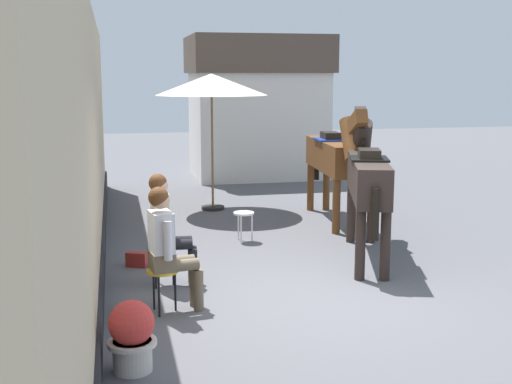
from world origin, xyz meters
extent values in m
plane|color=#56565B|center=(0.00, 3.00, 0.00)|extent=(40.00, 40.00, 0.00)
cube|color=#CCB793|center=(-2.55, 1.50, 1.70)|extent=(0.30, 14.00, 3.40)
cube|color=black|center=(-2.53, 1.50, 0.18)|extent=(0.34, 14.00, 0.36)
cube|color=silver|center=(1.40, 9.41, 1.30)|extent=(3.20, 2.40, 2.60)
cube|color=brown|center=(1.40, 9.41, 3.05)|extent=(3.40, 2.60, 0.90)
cylinder|color=gold|center=(-1.73, -0.16, 0.46)|extent=(0.34, 0.34, 0.03)
cylinder|color=black|center=(-1.59, -0.14, 0.22)|extent=(0.02, 0.02, 0.45)
cylinder|color=black|center=(-1.82, -0.05, 0.22)|extent=(0.02, 0.02, 0.45)
cylinder|color=black|center=(-1.78, -0.29, 0.22)|extent=(0.02, 0.02, 0.45)
cube|color=brown|center=(-1.73, -0.16, 0.58)|extent=(0.29, 0.36, 0.20)
cube|color=silver|center=(-1.73, -0.16, 0.90)|extent=(0.27, 0.37, 0.44)
sphere|color=tan|center=(-1.73, -0.16, 1.25)|extent=(0.20, 0.20, 0.20)
sphere|color=#593319|center=(-1.75, -0.16, 1.28)|extent=(0.22, 0.22, 0.22)
cylinder|color=brown|center=(-1.55, -0.05, 0.53)|extent=(0.40, 0.19, 0.13)
cylinder|color=brown|center=(-1.37, -0.02, 0.23)|extent=(0.11, 0.11, 0.46)
cylinder|color=brown|center=(-1.53, -0.21, 0.53)|extent=(0.40, 0.19, 0.13)
cylinder|color=brown|center=(-1.34, -0.18, 0.23)|extent=(0.11, 0.11, 0.46)
cylinder|color=silver|center=(-1.74, 0.04, 0.85)|extent=(0.09, 0.09, 0.42)
cylinder|color=silver|center=(-1.68, -0.36, 0.85)|extent=(0.09, 0.09, 0.42)
cylinder|color=#194C99|center=(-1.67, 0.80, 0.46)|extent=(0.34, 0.34, 0.03)
cylinder|color=black|center=(-1.53, 0.78, 0.22)|extent=(0.02, 0.02, 0.45)
cylinder|color=black|center=(-1.73, 0.92, 0.22)|extent=(0.02, 0.02, 0.45)
cylinder|color=black|center=(-1.75, 0.68, 0.22)|extent=(0.02, 0.02, 0.45)
cube|color=black|center=(-1.67, 0.80, 0.58)|extent=(0.27, 0.34, 0.20)
cube|color=beige|center=(-1.67, 0.80, 0.90)|extent=(0.25, 0.36, 0.44)
sphere|color=tan|center=(-1.67, 0.80, 1.25)|extent=(0.20, 0.20, 0.20)
sphere|color=#593319|center=(-1.69, 0.80, 1.28)|extent=(0.22, 0.22, 0.22)
cylinder|color=black|center=(-1.47, 0.86, 0.53)|extent=(0.39, 0.16, 0.13)
cylinder|color=black|center=(-1.29, 0.84, 0.23)|extent=(0.11, 0.11, 0.46)
cylinder|color=black|center=(-1.49, 0.70, 0.53)|extent=(0.39, 0.16, 0.13)
cylinder|color=black|center=(-1.30, 0.68, 0.23)|extent=(0.11, 0.11, 0.46)
cylinder|color=beige|center=(-1.63, 0.99, 0.85)|extent=(0.09, 0.09, 0.42)
cylinder|color=beige|center=(-1.67, 0.60, 0.85)|extent=(0.09, 0.09, 0.42)
cube|color=#2D231E|center=(1.21, 1.38, 1.16)|extent=(1.05, 2.23, 0.52)
cylinder|color=#2D231E|center=(1.35, 2.36, 0.45)|extent=(0.13, 0.13, 0.90)
cylinder|color=#2D231E|center=(1.64, 2.27, 0.45)|extent=(0.13, 0.13, 0.90)
cylinder|color=#2D231E|center=(0.79, 0.50, 0.45)|extent=(0.13, 0.13, 0.90)
cylinder|color=#2D231E|center=(1.08, 0.41, 0.45)|extent=(0.13, 0.13, 0.90)
cylinder|color=#2D231E|center=(1.56, 2.53, 1.55)|extent=(0.45, 0.68, 0.73)
cube|color=#2D231E|center=(1.66, 2.85, 1.86)|extent=(0.32, 0.56, 0.40)
cube|color=black|center=(1.55, 2.51, 1.69)|extent=(0.22, 0.62, 0.48)
cylinder|color=black|center=(0.88, 0.29, 0.89)|extent=(0.12, 0.12, 0.65)
cube|color=black|center=(1.18, 1.28, 1.44)|extent=(0.65, 0.72, 0.03)
cube|color=black|center=(1.18, 1.28, 1.51)|extent=(0.39, 0.50, 0.12)
cube|color=brown|center=(1.54, 3.90, 1.16)|extent=(0.61, 2.23, 0.52)
cylinder|color=brown|center=(1.62, 2.92, 0.45)|extent=(0.13, 0.13, 0.90)
cylinder|color=brown|center=(1.31, 2.94, 0.45)|extent=(0.13, 0.13, 0.90)
cylinder|color=brown|center=(1.76, 4.85, 0.45)|extent=(0.13, 0.13, 0.90)
cylinder|color=brown|center=(1.45, 4.87, 0.45)|extent=(0.13, 0.13, 0.90)
cylinder|color=brown|center=(1.45, 2.71, 1.55)|extent=(0.33, 0.65, 0.73)
cube|color=brown|center=(1.42, 2.37, 1.86)|extent=(0.22, 0.54, 0.40)
cube|color=black|center=(1.45, 2.73, 1.69)|extent=(0.09, 0.63, 0.48)
cylinder|color=black|center=(1.62, 5.04, 0.89)|extent=(0.11, 0.11, 0.65)
cube|color=navy|center=(1.54, 4.00, 1.44)|extent=(0.54, 0.64, 0.03)
cube|color=black|center=(1.54, 4.00, 1.51)|extent=(0.31, 0.46, 0.12)
cylinder|color=beige|center=(-2.10, -1.57, 0.14)|extent=(0.34, 0.34, 0.28)
cylinder|color=beige|center=(-2.10, -1.57, 0.26)|extent=(0.43, 0.43, 0.04)
sphere|color=red|center=(-2.10, -1.57, 0.44)|extent=(0.40, 0.40, 0.40)
cylinder|color=black|center=(-0.36, 5.34, 0.03)|extent=(0.44, 0.44, 0.06)
cylinder|color=olive|center=(-0.36, 5.34, 1.10)|extent=(0.04, 0.04, 2.20)
cone|color=beige|center=(-0.36, 5.34, 2.38)|extent=(2.10, 2.10, 0.40)
cylinder|color=white|center=(-0.26, 2.75, 0.45)|extent=(0.32, 0.32, 0.03)
cylinder|color=silver|center=(-0.13, 2.75, 0.22)|extent=(0.02, 0.02, 0.43)
cylinder|color=silver|center=(-0.32, 2.87, 0.22)|extent=(0.02, 0.02, 0.43)
cylinder|color=silver|center=(-0.32, 2.64, 0.22)|extent=(0.02, 0.02, 0.43)
cube|color=maroon|center=(-1.94, 1.68, 0.10)|extent=(0.30, 0.22, 0.20)
camera|label=1|loc=(-2.20, -7.15, 2.55)|focal=46.81mm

